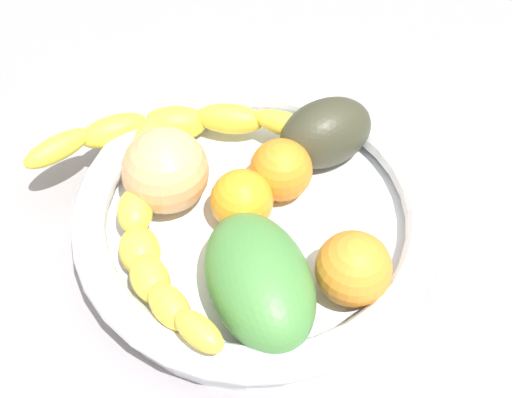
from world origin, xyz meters
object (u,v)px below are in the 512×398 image
orange_front (242,200)px  orange_mid_left (281,170)px  orange_mid_right (353,269)px  banana_draped_left (173,128)px  mango_green (259,280)px  avocado_dark (326,133)px  fruit_bowl (256,218)px  peach_blush (166,171)px  banana_draped_right (150,239)px

orange_front → orange_mid_left: size_ratio=0.97×
orange_mid_left → orange_mid_right: size_ratio=0.92×
banana_draped_left → orange_front: bearing=-174.6°
mango_green → avocado_dark: bearing=-52.3°
fruit_bowl → peach_blush: bearing=41.3°
avocado_dark → banana_draped_right: bearing=97.3°
peach_blush → avocado_dark: peach_blush is taller
orange_mid_right → avocado_dark: (13.08, -6.44, 0.00)cm
orange_front → avocado_dark: avocado_dark is taller
banana_draped_right → mango_green: size_ratio=1.90×
banana_draped_left → orange_front: 11.01cm
banana_draped_right → avocado_dark: 18.93cm
banana_draped_left → banana_draped_right: bearing=145.5°
banana_draped_right → orange_mid_right: 16.31cm
orange_front → peach_blush: 7.01cm
orange_mid_left → avocado_dark: bearing=-75.3°
banana_draped_right → mango_green: (-7.86, -5.51, 0.17)cm
banana_draped_right → orange_front: 8.43cm
banana_draped_right → avocado_dark: (2.41, -18.78, 0.07)cm
orange_front → orange_mid_right: (-10.47, -3.91, 0.32)cm
banana_draped_right → banana_draped_left: bearing=-34.5°
avocado_dark → fruit_bowl: bearing=109.4°
banana_draped_right → orange_mid_left: same height
orange_mid_left → orange_mid_right: (-11.57, 0.68, 0.23)cm
peach_blush → mango_green: size_ratio=0.60×
peach_blush → orange_front: bearing=-141.0°
orange_mid_right → mango_green: mango_green is taller
orange_mid_right → peach_blush: bearing=27.5°
banana_draped_left → orange_mid_right: bearing=-167.0°
orange_mid_left → peach_blush: (4.29, 8.95, 0.97)cm
banana_draped_right → orange_front: bearing=-91.4°
orange_front → avocado_dark: bearing=-75.9°
banana_draped_left → orange_front: orange_front is taller
fruit_bowl → banana_draped_right: 9.81cm
orange_mid_left → mango_green: (-8.76, 7.50, 0.34)cm
mango_green → avocado_dark: (10.27, -13.27, -0.10)cm
banana_draped_right → orange_mid_left: size_ratio=4.25×
banana_draped_left → avocado_dark: avocado_dark is taller
banana_draped_right → peach_blush: 6.64cm
peach_blush → mango_green: 13.14cm
peach_blush → banana_draped_right: bearing=141.9°
fruit_bowl → mango_green: 8.46cm
fruit_bowl → banana_draped_right: bearing=84.6°
fruit_bowl → orange_mid_left: size_ratio=5.62×
fruit_bowl → avocado_dark: bearing=-70.6°
peach_blush → banana_draped_left: bearing=-30.9°
banana_draped_left → avocado_dark: 14.14cm
avocado_dark → orange_mid_left: bearing=104.7°
fruit_bowl → orange_front: size_ratio=5.80×
fruit_bowl → peach_blush: peach_blush is taller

